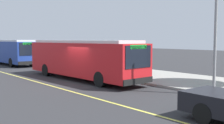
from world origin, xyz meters
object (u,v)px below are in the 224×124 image
transit_bus_second (10,51)px  route_sign_post (124,53)px  transit_bus_main (82,58)px  waiting_bench (131,66)px

transit_bus_second → route_sign_post: 17.63m
transit_bus_main → waiting_bench: 5.48m
transit_bus_second → waiting_bench: (15.59, 5.17, -0.98)m
transit_bus_second → route_sign_post: same height
transit_bus_main → transit_bus_second: size_ratio=1.12×
transit_bus_main → transit_bus_second: same height
waiting_bench → route_sign_post: 3.40m
transit_bus_main → transit_bus_second: 15.88m
transit_bus_second → transit_bus_main: bearing=-0.8°
route_sign_post → transit_bus_main: bearing=-118.5°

